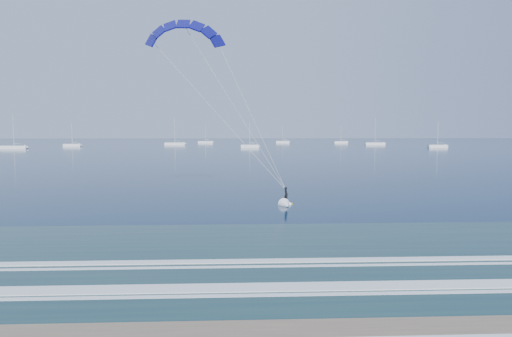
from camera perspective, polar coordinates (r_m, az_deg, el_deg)
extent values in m
cube|color=#1E423F|center=(22.65, -7.37, -12.62)|extent=(600.00, 22.00, 0.03)
cube|color=white|center=(16.58, -9.36, -19.20)|extent=(600.00, 0.90, 0.07)
cube|color=white|center=(20.28, -7.98, -14.66)|extent=(600.00, 1.10, 0.07)
cube|color=white|center=(24.08, -7.06, -11.52)|extent=(600.00, 0.70, 0.07)
cube|color=gold|center=(42.69, 3.77, -4.39)|extent=(1.24, 0.40, 0.07)
imported|color=black|center=(42.57, 3.77, -3.33)|extent=(0.46, 0.61, 1.52)
cone|color=white|center=(41.39, 3.76, -4.61)|extent=(1.31, 1.74, 1.10)
cube|color=white|center=(203.89, -27.99, 2.37)|extent=(9.96, 2.40, 1.20)
cylinder|color=silver|center=(203.80, -28.06, 4.24)|extent=(0.18, 0.18, 12.17)
cylinder|color=silver|center=(203.34, -27.70, 2.77)|extent=(2.60, 0.12, 0.12)
cube|color=white|center=(222.46, -21.98, 2.71)|extent=(7.62, 2.40, 1.20)
cylinder|color=silver|center=(222.38, -22.02, 4.08)|extent=(0.18, 0.18, 9.41)
cylinder|color=silver|center=(222.03, -21.69, 3.08)|extent=(2.60, 0.12, 0.12)
cube|color=white|center=(236.30, -10.11, 3.07)|extent=(10.31, 2.40, 1.20)
cylinder|color=silver|center=(236.22, -10.14, 4.73)|extent=(0.18, 0.18, 12.48)
cylinder|color=silver|center=(236.11, -9.83, 3.41)|extent=(2.60, 0.12, 0.12)
cube|color=white|center=(193.83, -0.79, 2.82)|extent=(7.58, 2.40, 1.20)
cylinder|color=silver|center=(193.73, -0.79, 4.39)|extent=(0.18, 0.18, 9.47)
cylinder|color=silver|center=(193.83, -0.43, 3.23)|extent=(2.60, 0.12, 0.12)
cube|color=white|center=(269.60, 10.55, 3.25)|extent=(7.79, 2.40, 1.20)
cylinder|color=silver|center=(269.53, 10.56, 4.39)|extent=(0.18, 0.18, 9.52)
cylinder|color=silver|center=(269.85, 10.80, 3.54)|extent=(2.60, 0.12, 0.12)
cube|color=white|center=(242.09, 14.64, 3.03)|extent=(10.07, 2.40, 1.20)
cylinder|color=silver|center=(242.02, 14.68, 4.63)|extent=(0.18, 0.18, 12.36)
cylinder|color=silver|center=(242.42, 14.92, 3.35)|extent=(2.60, 0.12, 0.12)
cube|color=white|center=(207.47, 21.74, 2.61)|extent=(8.01, 2.40, 1.20)
cylinder|color=silver|center=(207.38, 21.78, 4.12)|extent=(0.18, 0.18, 9.75)
cylinder|color=silver|center=(207.93, 22.05, 2.99)|extent=(2.60, 0.12, 0.12)
cube|color=white|center=(272.53, 3.33, 3.33)|extent=(7.91, 2.40, 1.20)
cylinder|color=silver|center=(272.46, 3.34, 4.42)|extent=(0.18, 0.18, 9.13)
cylinder|color=silver|center=(272.63, 3.59, 3.62)|extent=(2.60, 0.12, 0.12)
cube|color=white|center=(268.58, -6.34, 3.29)|extent=(8.57, 2.40, 1.20)
cylinder|color=silver|center=(268.51, -6.35, 4.47)|extent=(0.18, 0.18, 9.85)
cylinder|color=silver|center=(268.47, -6.09, 3.59)|extent=(2.60, 0.12, 0.12)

